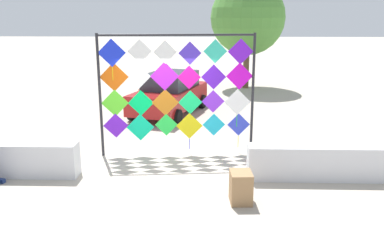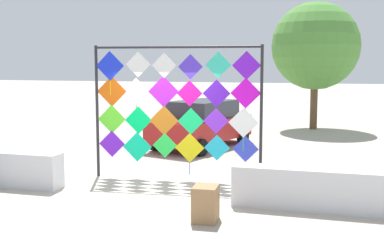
% 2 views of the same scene
% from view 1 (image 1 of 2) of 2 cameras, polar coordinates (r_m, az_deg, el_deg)
% --- Properties ---
extents(ground, '(120.00, 120.00, 0.00)m').
position_cam_1_polar(ground, '(9.66, -3.94, -7.14)').
color(ground, '#ADA393').
extents(plaza_ledge_right, '(4.50, 0.48, 0.77)m').
position_cam_1_polar(plaza_ledge_right, '(9.66, 21.28, -5.71)').
color(plaza_ledge_right, silver).
rests_on(plaza_ledge_right, ground).
extents(kite_display_rack, '(3.94, 0.42, 3.13)m').
position_cam_1_polar(kite_display_rack, '(10.31, -2.26, 4.78)').
color(kite_display_rack, '#232328').
rests_on(kite_display_rack, ground).
extents(parked_car, '(2.79, 4.22, 1.51)m').
position_cam_1_polar(parked_car, '(14.95, -3.15, 3.71)').
color(parked_car, maroon).
rests_on(parked_car, ground).
extents(cardboard_box_large, '(0.44, 0.51, 0.62)m').
position_cam_1_polar(cardboard_box_large, '(8.05, 6.87, -9.43)').
color(cardboard_box_large, '#9E754C').
rests_on(cardboard_box_large, ground).
extents(tree_palm_like, '(3.58, 3.58, 5.21)m').
position_cam_1_polar(tree_palm_like, '(20.31, 7.62, 13.91)').
color(tree_palm_like, brown).
rests_on(tree_palm_like, ground).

